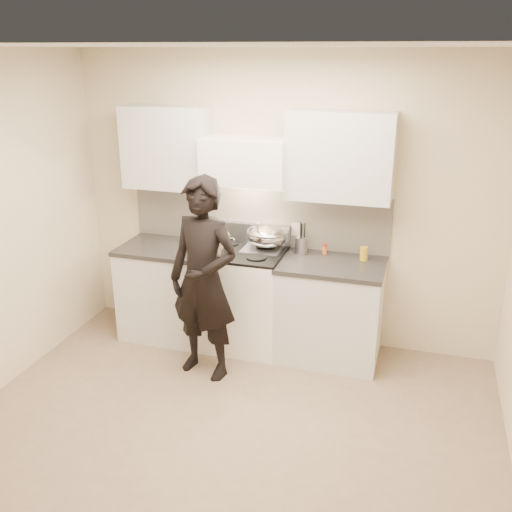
% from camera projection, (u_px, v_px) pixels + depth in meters
% --- Properties ---
extents(ground_plane, '(4.00, 4.00, 0.00)m').
position_uv_depth(ground_plane, '(222.00, 438.00, 4.17)').
color(ground_plane, '#887259').
extents(room_shell, '(4.04, 3.54, 2.70)m').
position_uv_depth(room_shell, '(228.00, 214.00, 3.97)').
color(room_shell, beige).
rests_on(room_shell, ground).
extents(stove, '(0.76, 0.65, 0.96)m').
position_uv_depth(stove, '(243.00, 298.00, 5.37)').
color(stove, white).
rests_on(stove, ground).
extents(counter_right, '(0.92, 0.67, 0.92)m').
position_uv_depth(counter_right, '(330.00, 310.00, 5.15)').
color(counter_right, silver).
rests_on(counter_right, ground).
extents(counter_left, '(0.82, 0.67, 0.92)m').
position_uv_depth(counter_left, '(167.00, 290.00, 5.59)').
color(counter_left, silver).
rests_on(counter_left, ground).
extents(wok, '(0.39, 0.47, 0.31)m').
position_uv_depth(wok, '(268.00, 236.00, 5.25)').
color(wok, silver).
rests_on(wok, stove).
extents(stock_pot, '(0.36, 0.28, 0.17)m').
position_uv_depth(stock_pot, '(216.00, 243.00, 5.10)').
color(stock_pot, silver).
rests_on(stock_pot, stove).
extents(utensil_crock, '(0.11, 0.11, 0.30)m').
position_uv_depth(utensil_crock, '(301.00, 244.00, 5.19)').
color(utensil_crock, '#A1A3B0').
rests_on(utensil_crock, counter_right).
extents(spice_jar, '(0.04, 0.04, 0.10)m').
position_uv_depth(spice_jar, '(325.00, 249.00, 5.19)').
color(spice_jar, orange).
rests_on(spice_jar, counter_right).
extents(oil_glass, '(0.07, 0.07, 0.12)m').
position_uv_depth(oil_glass, '(364.00, 254.00, 5.03)').
color(oil_glass, gold).
rests_on(oil_glass, counter_right).
extents(person, '(0.71, 0.54, 1.74)m').
position_uv_depth(person, '(204.00, 280.00, 4.75)').
color(person, black).
rests_on(person, ground).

